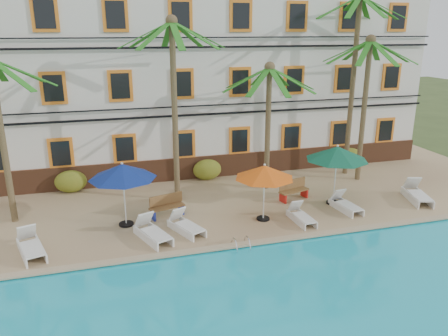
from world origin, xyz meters
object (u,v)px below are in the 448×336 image
object	(u,v)px
lounger_e	(345,204)
pool_ladder	(241,247)
palm_c	(268,107)
bench_left	(166,205)
umbrella_blue	(122,172)
lounger_f	(417,194)
lounger_d	(301,216)
lounger_a	(31,246)
umbrella_red	(264,172)
palm_d	(355,63)
bench_right	(293,189)
palm_e	(366,88)
lounger_b	(152,232)
palm_b	(174,86)
lounger_c	(186,225)
umbrella_green	(337,154)

from	to	relation	value
lounger_e	pool_ladder	distance (m)	5.80
palm_c	bench_left	size ratio (longest dim) A/B	3.92
umbrella_blue	pool_ladder	xyz separation A→B (m)	(3.90, -3.04, -2.27)
lounger_f	lounger_d	bearing A→B (deg)	-173.78
lounger_a	umbrella_blue	bearing A→B (deg)	24.13
umbrella_red	palm_c	bearing A→B (deg)	67.02
palm_d	lounger_e	size ratio (longest dim) A/B	5.18
umbrella_red	bench_right	xyz separation A→B (m)	(2.15, 1.80, -1.61)
umbrella_blue	palm_e	bearing A→B (deg)	11.35
lounger_f	bench_right	size ratio (longest dim) A/B	1.40
pool_ladder	lounger_b	bearing A→B (deg)	153.84
palm_b	umbrella_red	size ratio (longest dim) A/B	3.35
umbrella_blue	bench_right	bearing A→B (deg)	5.81
lounger_f	bench_left	world-z (taller)	lounger_f
lounger_a	lounger_c	bearing A→B (deg)	2.55
palm_d	lounger_c	size ratio (longest dim) A/B	4.86
palm_b	bench_left	bearing A→B (deg)	-114.74
bench_right	palm_d	bearing A→B (deg)	32.06
umbrella_blue	bench_left	size ratio (longest dim) A/B	1.70
palm_b	bench_left	size ratio (longest dim) A/B	5.19
palm_e	lounger_d	size ratio (longest dim) A/B	4.35
palm_b	palm_e	bearing A→B (deg)	1.61
lounger_f	lounger_c	bearing A→B (deg)	-178.47
palm_b	bench_right	xyz separation A→B (m)	(5.19, -1.39, -4.77)
lounger_a	lounger_c	distance (m)	5.59
umbrella_green	lounger_f	xyz separation A→B (m)	(3.89, -0.73, -2.05)
palm_e	lounger_f	xyz separation A→B (m)	(0.95, -3.41, -4.46)
umbrella_blue	lounger_c	bearing A→B (deg)	-29.90
umbrella_blue	lounger_c	xyz separation A→B (m)	(2.20, -1.27, -1.99)
palm_e	lounger_c	xyz separation A→B (m)	(-9.96, -3.71, -4.50)
palm_c	pool_ladder	bearing A→B (deg)	-119.38
lounger_a	lounger_f	size ratio (longest dim) A/B	0.94
umbrella_red	lounger_c	xyz separation A→B (m)	(-3.33, -0.25, -1.80)
palm_c	umbrella_red	world-z (taller)	palm_c
palm_c	lounger_b	xyz separation A→B (m)	(-6.16, -4.08, -3.78)
lounger_b	bench_right	distance (m)	7.20
umbrella_blue	pool_ladder	distance (m)	5.44
bench_right	lounger_d	bearing A→B (deg)	-106.80
palm_d	umbrella_red	distance (m)	8.86
palm_e	lounger_d	distance (m)	8.02
palm_e	umbrella_red	distance (m)	7.95
palm_c	lounger_e	distance (m)	5.72
bench_left	bench_right	distance (m)	5.98
lounger_e	lounger_d	bearing A→B (deg)	-166.45
palm_d	lounger_a	distance (m)	17.22
umbrella_green	lounger_e	xyz separation A→B (m)	(0.12, -0.83, -2.09)
lounger_b	palm_d	bearing A→B (deg)	24.43
umbrella_red	lounger_a	distance (m)	9.10
palm_b	umbrella_green	distance (m)	7.71
lounger_b	bench_left	size ratio (longest dim) A/B	1.33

